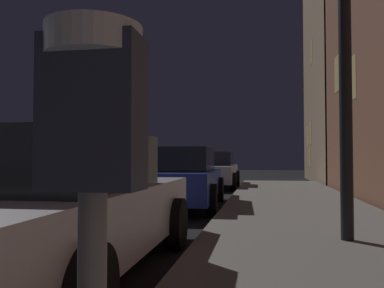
{
  "coord_description": "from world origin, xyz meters",
  "views": [
    {
      "loc": [
        4.86,
        -1.06,
        1.18
      ],
      "look_at": [
        4.23,
        2.52,
        1.31
      ],
      "focal_mm": 38.05,
      "sensor_mm": 36.0,
      "label": 1
    }
  ],
  "objects_px": {
    "parking_meter": "(93,185)",
    "car_silver": "(57,206)",
    "car_blue": "(178,177)",
    "car_white": "(212,170)"
  },
  "relations": [
    {
      "from": "parking_meter",
      "to": "car_white",
      "type": "distance_m",
      "value": 15.4
    },
    {
      "from": "parking_meter",
      "to": "car_silver",
      "type": "relative_size",
      "value": 0.28
    },
    {
      "from": "car_silver",
      "to": "car_blue",
      "type": "relative_size",
      "value": 1.01
    },
    {
      "from": "car_blue",
      "to": "car_white",
      "type": "distance_m",
      "value": 6.45
    },
    {
      "from": "car_silver",
      "to": "car_white",
      "type": "xyz_separation_m",
      "value": [
        -0.0,
        12.31,
        -0.0
      ]
    },
    {
      "from": "car_blue",
      "to": "parking_meter",
      "type": "bearing_deg",
      "value": -79.25
    },
    {
      "from": "parking_meter",
      "to": "car_white",
      "type": "bearing_deg",
      "value": 96.27
    },
    {
      "from": "parking_meter",
      "to": "car_white",
      "type": "relative_size",
      "value": 0.32
    },
    {
      "from": "parking_meter",
      "to": "car_silver",
      "type": "bearing_deg",
      "value": 119.28
    },
    {
      "from": "car_white",
      "to": "car_blue",
      "type": "bearing_deg",
      "value": -90.0
    }
  ]
}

